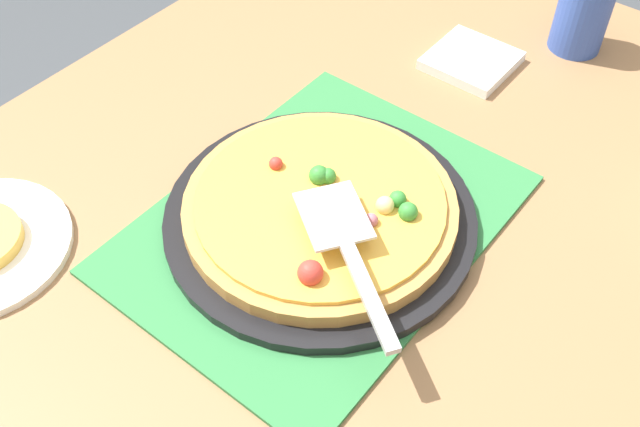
{
  "coord_description": "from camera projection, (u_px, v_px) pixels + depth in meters",
  "views": [
    {
      "loc": [
        0.47,
        0.37,
        1.43
      ],
      "look_at": [
        0.0,
        0.0,
        0.77
      ],
      "focal_mm": 41.44,
      "sensor_mm": 36.0,
      "label": 1
    }
  ],
  "objects": [
    {
      "name": "napkin_stack",
      "position": [
        471.0,
        61.0,
        1.12
      ],
      "size": [
        0.12,
        0.12,
        0.02
      ],
      "primitive_type": "cube",
      "color": "white",
      "rests_on": "dining_table"
    },
    {
      "name": "dining_table",
      "position": [
        320.0,
        278.0,
        0.99
      ],
      "size": [
        1.4,
        1.0,
        0.75
      ],
      "color": "olive",
      "rests_on": "ground_plane"
    },
    {
      "name": "placemat",
      "position": [
        320.0,
        223.0,
        0.91
      ],
      "size": [
        0.48,
        0.36,
        0.01
      ],
      "primitive_type": "cube",
      "color": "#2D753D",
      "rests_on": "dining_table"
    },
    {
      "name": "pizza",
      "position": [
        321.0,
        207.0,
        0.88
      ],
      "size": [
        0.33,
        0.33,
        0.05
      ],
      "color": "#B78442",
      "rests_on": "pizza_pan"
    },
    {
      "name": "pizza_server",
      "position": [
        347.0,
        247.0,
        0.79
      ],
      "size": [
        0.16,
        0.21,
        0.01
      ],
      "color": "silver",
      "rests_on": "pizza"
    },
    {
      "name": "cup_near",
      "position": [
        583.0,
        13.0,
        1.11
      ],
      "size": [
        0.08,
        0.08,
        0.12
      ],
      "primitive_type": "cylinder",
      "color": "#3351AD",
      "rests_on": "dining_table"
    },
    {
      "name": "pizza_pan",
      "position": [
        320.0,
        217.0,
        0.9
      ],
      "size": [
        0.38,
        0.38,
        0.01
      ],
      "primitive_type": "cylinder",
      "color": "black",
      "rests_on": "placemat"
    }
  ]
}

